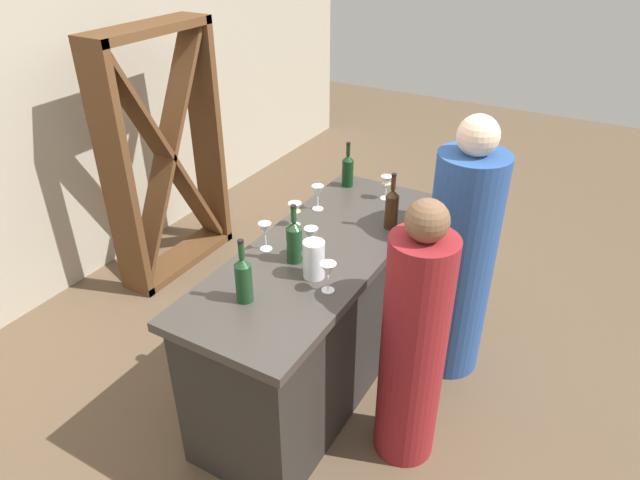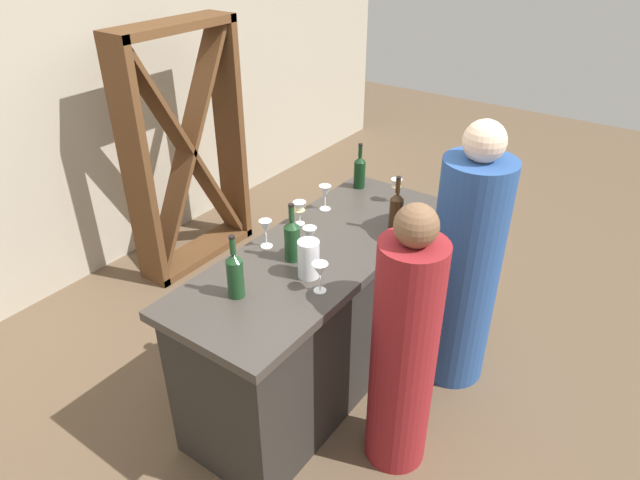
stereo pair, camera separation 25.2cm
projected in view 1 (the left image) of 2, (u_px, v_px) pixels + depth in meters
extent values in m
plane|color=brown|center=(320.00, 377.00, 3.51)|extent=(12.00, 12.00, 0.00)
cube|color=#B2A893|center=(32.00, 103.00, 3.74)|extent=(8.00, 0.10, 2.80)
cube|color=#2A2723|center=(320.00, 320.00, 3.29)|extent=(1.78, 0.62, 0.89)
cube|color=#3D3833|center=(320.00, 252.00, 3.04)|extent=(1.86, 0.70, 0.05)
cube|color=brown|center=(117.00, 179.00, 3.82)|extent=(0.06, 0.28, 1.86)
cube|color=brown|center=(207.00, 136.00, 4.53)|extent=(0.06, 0.28, 1.86)
cube|color=brown|center=(146.00, 29.00, 3.71)|extent=(1.01, 0.28, 0.06)
cube|color=brown|center=(181.00, 258.00, 4.64)|extent=(1.01, 0.28, 0.06)
cube|color=brown|center=(166.00, 156.00, 4.17)|extent=(0.92, 0.20, 1.75)
cube|color=brown|center=(166.00, 156.00, 4.17)|extent=(0.92, 0.20, 1.75)
cylinder|color=#193D1E|center=(244.00, 283.00, 2.59)|extent=(0.08, 0.08, 0.19)
cone|color=#193D1E|center=(242.00, 262.00, 2.53)|extent=(0.08, 0.08, 0.04)
cylinder|color=#193D1E|center=(241.00, 250.00, 2.50)|extent=(0.03, 0.03, 0.08)
cylinder|color=black|center=(240.00, 241.00, 2.47)|extent=(0.03, 0.03, 0.01)
cylinder|color=#193D1E|center=(294.00, 245.00, 2.88)|extent=(0.08, 0.08, 0.19)
cone|color=#193D1E|center=(294.00, 225.00, 2.82)|extent=(0.08, 0.08, 0.04)
cylinder|color=#193D1E|center=(294.00, 215.00, 2.79)|extent=(0.03, 0.03, 0.08)
cylinder|color=black|center=(293.00, 207.00, 2.76)|extent=(0.03, 0.03, 0.01)
cylinder|color=#331E0F|center=(391.00, 212.00, 3.18)|extent=(0.08, 0.08, 0.20)
cone|color=#331E0F|center=(393.00, 193.00, 3.11)|extent=(0.08, 0.08, 0.04)
cylinder|color=#331E0F|center=(394.00, 183.00, 3.08)|extent=(0.03, 0.03, 0.08)
cylinder|color=black|center=(394.00, 175.00, 3.06)|extent=(0.03, 0.03, 0.01)
cylinder|color=black|center=(348.00, 173.00, 3.66)|extent=(0.07, 0.07, 0.18)
cone|color=black|center=(348.00, 158.00, 3.60)|extent=(0.07, 0.07, 0.03)
cylinder|color=black|center=(348.00, 150.00, 3.58)|extent=(0.03, 0.03, 0.07)
cylinder|color=black|center=(348.00, 143.00, 3.55)|extent=(0.03, 0.03, 0.01)
cylinder|color=white|center=(328.00, 290.00, 2.70)|extent=(0.06, 0.06, 0.00)
cylinder|color=white|center=(328.00, 283.00, 2.68)|extent=(0.01, 0.01, 0.08)
cone|color=white|center=(328.00, 270.00, 2.64)|extent=(0.08, 0.08, 0.07)
cylinder|color=white|center=(385.00, 198.00, 3.54)|extent=(0.07, 0.07, 0.00)
cylinder|color=white|center=(386.00, 193.00, 3.52)|extent=(0.01, 0.01, 0.07)
cone|color=white|center=(387.00, 182.00, 3.48)|extent=(0.07, 0.07, 0.08)
cone|color=beige|center=(386.00, 186.00, 3.50)|extent=(0.06, 0.06, 0.03)
cylinder|color=white|center=(312.00, 256.00, 2.96)|extent=(0.06, 0.06, 0.00)
cylinder|color=white|center=(312.00, 249.00, 2.94)|extent=(0.01, 0.01, 0.08)
cone|color=white|center=(312.00, 236.00, 2.90)|extent=(0.07, 0.07, 0.08)
cylinder|color=white|center=(318.00, 209.00, 3.42)|extent=(0.07, 0.07, 0.00)
cylinder|color=white|center=(318.00, 203.00, 3.40)|extent=(0.01, 0.01, 0.07)
cone|color=white|center=(318.00, 192.00, 3.36)|extent=(0.07, 0.07, 0.08)
cylinder|color=white|center=(266.00, 249.00, 3.02)|extent=(0.07, 0.07, 0.00)
cylinder|color=white|center=(266.00, 242.00, 3.00)|extent=(0.01, 0.01, 0.08)
cone|color=white|center=(265.00, 230.00, 2.96)|extent=(0.07, 0.07, 0.08)
cylinder|color=white|center=(295.00, 224.00, 3.25)|extent=(0.06, 0.06, 0.00)
cylinder|color=white|center=(295.00, 219.00, 3.23)|extent=(0.01, 0.01, 0.07)
cone|color=white|center=(295.00, 209.00, 3.20)|extent=(0.08, 0.08, 0.07)
cone|color=beige|center=(295.00, 212.00, 3.21)|extent=(0.07, 0.07, 0.02)
cylinder|color=silver|center=(314.00, 259.00, 2.75)|extent=(0.11, 0.11, 0.20)
cylinder|color=#284C8C|center=(458.00, 267.00, 3.30)|extent=(0.45, 0.45, 1.41)
sphere|color=beige|center=(478.00, 136.00, 2.88)|extent=(0.22, 0.22, 0.22)
cylinder|color=maroon|center=(412.00, 353.00, 2.75)|extent=(0.32, 0.32, 1.30)
sphere|color=brown|center=(427.00, 221.00, 2.37)|extent=(0.19, 0.19, 0.19)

